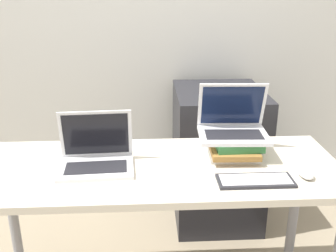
{
  "coord_description": "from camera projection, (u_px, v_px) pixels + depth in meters",
  "views": [
    {
      "loc": [
        -0.04,
        -1.2,
        1.49
      ],
      "look_at": [
        0.05,
        0.3,
        0.92
      ],
      "focal_mm": 42.0,
      "sensor_mm": 36.0,
      "label": 1
    }
  ],
  "objects": [
    {
      "name": "wireless_keyboard",
      "position": [
        255.0,
        181.0,
        1.53
      ],
      "size": [
        0.3,
        0.12,
        0.01
      ],
      "color": "#28282D",
      "rests_on": "desk"
    },
    {
      "name": "mini_fridge",
      "position": [
        217.0,
        156.0,
        2.5
      ],
      "size": [
        0.53,
        0.6,
        0.86
      ],
      "color": "#232328",
      "rests_on": "ground_plane"
    },
    {
      "name": "laptop_left",
      "position": [
        96.0,
        156.0,
        1.65
      ],
      "size": [
        0.32,
        0.24,
        0.23
      ],
      "color": "silver",
      "rests_on": "desk"
    },
    {
      "name": "laptop_on_books",
      "position": [
        233.0,
        125.0,
        1.75
      ],
      "size": [
        0.31,
        0.24,
        0.23
      ],
      "color": "silver",
      "rests_on": "book_stack"
    },
    {
      "name": "mouse",
      "position": [
        306.0,
        173.0,
        1.57
      ],
      "size": [
        0.06,
        0.1,
        0.03
      ],
      "color": "white",
      "rests_on": "desk"
    },
    {
      "name": "desk",
      "position": [
        157.0,
        184.0,
        1.7
      ],
      "size": [
        1.57,
        0.6,
        0.74
      ],
      "color": "beige",
      "rests_on": "ground_plane"
    },
    {
      "name": "book_stack",
      "position": [
        234.0,
        146.0,
        1.76
      ],
      "size": [
        0.23,
        0.27,
        0.09
      ],
      "color": "white",
      "rests_on": "desk"
    },
    {
      "name": "wall_back",
      "position": [
        151.0,
        2.0,
        2.52
      ],
      "size": [
        8.0,
        0.05,
        2.7
      ],
      "color": "silver",
      "rests_on": "ground_plane"
    }
  ]
}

